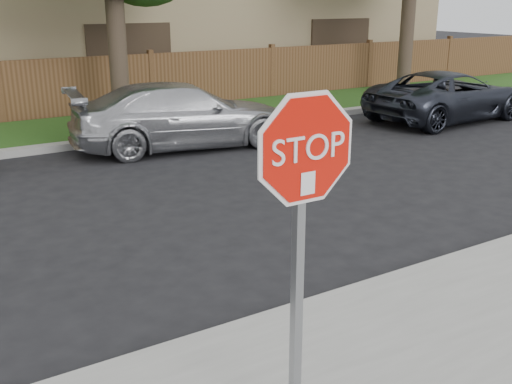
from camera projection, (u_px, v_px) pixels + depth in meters
ground at (223, 333)px, 5.71m from camera, size 90.00×90.00×0.00m
far_curb at (32, 150)px, 12.28m from camera, size 70.00×0.30×0.15m
grass_strip at (16, 136)px, 13.62m from camera, size 70.00×3.00×0.12m
stop_sign at (303, 197)px, 3.85m from camera, size 1.01×0.13×2.55m
sedan_right at (183, 115)px, 12.68m from camera, size 4.94×2.58×1.37m
sedan_far_right at (448, 96)px, 15.49m from camera, size 4.69×2.32×1.28m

